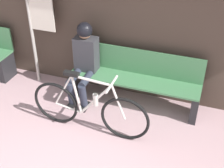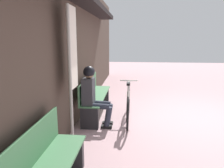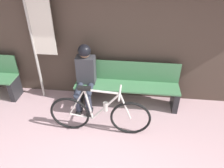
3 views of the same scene
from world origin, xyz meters
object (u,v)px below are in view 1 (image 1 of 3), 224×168
Objects in this scene: park_bench_near at (135,80)px; person_seated at (84,57)px; banner_pole at (35,0)px; bicycle at (89,109)px.

person_seated reaches higher than park_bench_near.
bicycle is at bearing -36.35° from banner_pole.
bicycle is at bearing -62.22° from person_seated.
park_bench_near is 1.17× the size of bicycle.
bicycle is 0.74× the size of banner_pole.
park_bench_near is 0.86× the size of banner_pole.
person_seated reaches higher than bicycle.
person_seated is 0.55× the size of banner_pole.
park_bench_near is 0.91m from bicycle.
person_seated is at bearing -171.93° from park_bench_near.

